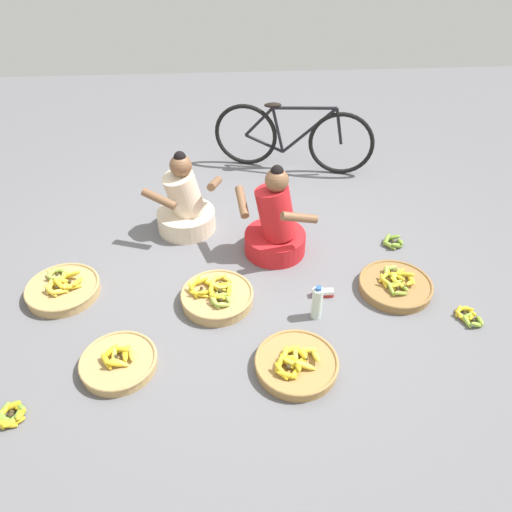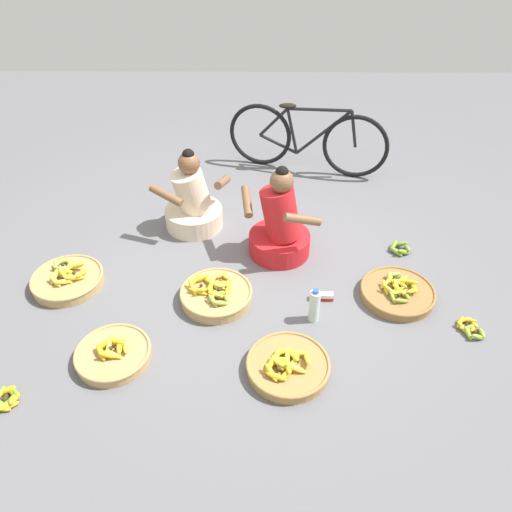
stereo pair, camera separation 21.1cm
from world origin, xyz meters
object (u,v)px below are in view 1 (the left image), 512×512
at_px(banana_basket_back_right, 296,363).
at_px(banana_basket_near_bicycle, 395,285).
at_px(vendor_woman_behind, 185,206).
at_px(banana_basket_near_vendor, 119,362).
at_px(loose_bananas_mid_right, 393,242).
at_px(vendor_woman_front, 275,226).
at_px(bicycle_leaning, 292,138).
at_px(banana_basket_back_center, 63,289).
at_px(banana_basket_front_right, 217,296).
at_px(water_bottle, 317,303).
at_px(loose_bananas_front_left, 469,316).
at_px(loose_bananas_front_center, 11,414).
at_px(packet_carton_stack, 323,293).

distance_m(banana_basket_back_right, banana_basket_near_bicycle, 1.13).
xyz_separation_m(vendor_woman_behind, banana_basket_near_vendor, (-0.38, -1.57, -0.20)).
xyz_separation_m(banana_basket_near_vendor, loose_bananas_mid_right, (2.19, 1.20, -0.02)).
height_order(vendor_woman_front, bicycle_leaning, vendor_woman_front).
xyz_separation_m(vendor_woman_front, vendor_woman_behind, (-0.77, 0.39, -0.02)).
distance_m(vendor_woman_front, banana_basket_back_center, 1.75).
distance_m(vendor_woman_front, banana_basket_front_right, 0.81).
relative_size(bicycle_leaning, water_bottle, 5.67).
xyz_separation_m(banana_basket_near_bicycle, loose_bananas_front_left, (0.45, -0.35, -0.02)).
bearing_deg(loose_bananas_mid_right, banana_basket_back_right, -128.45).
bearing_deg(loose_bananas_front_left, banana_basket_back_right, -164.43).
height_order(bicycle_leaning, banana_basket_back_right, bicycle_leaning).
height_order(banana_basket_back_right, loose_bananas_front_center, banana_basket_back_right).
height_order(banana_basket_near_bicycle, loose_bananas_front_center, banana_basket_near_bicycle).
relative_size(banana_basket_near_vendor, loose_bananas_front_center, 2.34).
height_order(bicycle_leaning, loose_bananas_front_left, bicycle_leaning).
height_order(vendor_woman_behind, banana_basket_near_bicycle, vendor_woman_behind).
bearing_deg(banana_basket_near_vendor, vendor_woman_behind, 76.38).
bearing_deg(loose_bananas_front_left, banana_basket_near_vendor, -173.62).
bearing_deg(bicycle_leaning, loose_bananas_front_left, -66.59).
relative_size(banana_basket_back_right, packet_carton_stack, 3.36).
height_order(bicycle_leaning, banana_basket_near_bicycle, bicycle_leaning).
xyz_separation_m(banana_basket_near_vendor, packet_carton_stack, (1.47, 0.59, -0.02)).
height_order(vendor_woman_front, packet_carton_stack, vendor_woman_front).
bearing_deg(bicycle_leaning, banana_basket_back_right, -96.22).
bearing_deg(packet_carton_stack, loose_bananas_front_center, -155.52).
height_order(loose_bananas_mid_right, water_bottle, water_bottle).
bearing_deg(banana_basket_near_vendor, packet_carton_stack, 22.07).
height_order(vendor_woman_front, loose_bananas_mid_right, vendor_woman_front).
bearing_deg(banana_basket_back_right, loose_bananas_front_left, 15.57).
height_order(banana_basket_back_right, water_bottle, water_bottle).
relative_size(bicycle_leaning, banana_basket_back_center, 2.94).
height_order(banana_basket_near_bicycle, water_bottle, water_bottle).
height_order(bicycle_leaning, packet_carton_stack, bicycle_leaning).
bearing_deg(water_bottle, packet_carton_stack, 67.50).
bearing_deg(banana_basket_front_right, banana_basket_near_vendor, -138.39).
bearing_deg(banana_basket_near_bicycle, bicycle_leaning, 105.93).
distance_m(banana_basket_near_bicycle, packet_carton_stack, 0.58).
xyz_separation_m(banana_basket_back_center, banana_basket_front_right, (1.19, -0.17, 0.00)).
bearing_deg(bicycle_leaning, banana_basket_near_bicycle, -74.07).
height_order(bicycle_leaning, banana_basket_near_vendor, bicycle_leaning).
distance_m(vendor_woman_front, banana_basket_near_vendor, 1.66).
distance_m(banana_basket_near_vendor, loose_bananas_front_left, 2.51).
distance_m(banana_basket_near_vendor, banana_basket_back_right, 1.17).
xyz_separation_m(bicycle_leaning, banana_basket_near_bicycle, (0.58, -2.02, -0.31)).
xyz_separation_m(banana_basket_near_bicycle, packet_carton_stack, (-0.58, -0.03, -0.02)).
relative_size(loose_bananas_mid_right, loose_bananas_front_left, 0.91).
bearing_deg(loose_bananas_front_center, banana_basket_back_center, 87.16).
bearing_deg(bicycle_leaning, banana_basket_back_center, -136.58).
bearing_deg(loose_bananas_front_center, loose_bananas_front_left, 11.39).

